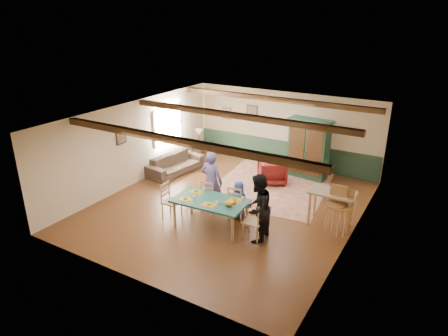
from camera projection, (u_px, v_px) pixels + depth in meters
The scene contains 35 objects.
floor at pixel (229, 206), 11.68m from camera, with size 8.00×8.00×0.00m, color #4F2A16.
wall_back at pixel (284, 129), 14.39m from camera, with size 7.00×0.02×2.70m, color beige.
wall_left at pixel (135, 143), 12.84m from camera, with size 0.02×8.00×2.70m, color beige.
wall_right at pixel (356, 189), 9.53m from camera, with size 0.02×8.00×2.70m, color beige.
ceiling at pixel (229, 115), 10.69m from camera, with size 7.00×8.00×0.02m, color white.
wainscot_back at pixel (283, 153), 14.70m from camera, with size 6.95×0.03×0.90m, color #203B2B.
ceiling_beam_front at pixel (178, 141), 8.88m from camera, with size 6.95×0.16×0.16m, color #301D0D.
ceiling_beam_mid at pixel (236, 116), 11.05m from camera, with size 6.95×0.16×0.16m, color #301D0D.
ceiling_beam_back at pixel (274, 99), 13.13m from camera, with size 6.95×0.16×0.16m, color #301D0D.
window_left at pixel (168, 125), 14.12m from camera, with size 0.06×1.60×1.30m, color white, non-canonical shape.
picture_left_wall at pixel (121, 136), 12.20m from camera, with size 0.04×0.42×0.52m, color gray, non-canonical shape.
picture_back_a at pixel (252, 113), 14.82m from camera, with size 0.45×0.04×0.55m, color gray, non-canonical shape.
picture_back_b at pixel (226, 113), 15.39m from camera, with size 0.38×0.04×0.48m, color gray, non-canonical shape.
dining_table at pixel (211, 214), 10.36m from camera, with size 1.89×1.05×0.79m, color #1B554B, non-canonical shape.
dining_chair_far_left at pixel (210, 196), 11.13m from camera, with size 0.44×0.46×1.00m, color tan, non-canonical shape.
dining_chair_far_right at pixel (238, 202), 10.77m from camera, with size 0.44×0.46×1.00m, color tan, non-canonical shape.
dining_chair_end_left at pixel (172, 201), 10.84m from camera, with size 0.44×0.46×1.00m, color tan, non-canonical shape.
dining_chair_end_right at pixel (253, 221), 9.81m from camera, with size 0.44×0.46×1.00m, color tan, non-canonical shape.
person_man at pixel (212, 182), 11.05m from camera, with size 0.66×0.43×1.81m, color slate.
person_woman at pixel (258, 208), 9.64m from camera, with size 0.84×0.66×1.73m, color black.
person_child at pixel (239, 200), 10.83m from camera, with size 0.52×0.34×1.05m, color #27449C.
cat at pixel (229, 203), 9.85m from camera, with size 0.38×0.15×0.19m, color orange, non-canonical shape.
place_setting_near_left at pixel (186, 198), 10.23m from camera, with size 0.42×0.31×0.11m, color gold, non-canonical shape.
place_setting_near_center at pixel (209, 203), 9.94m from camera, with size 0.42×0.31×0.11m, color gold, non-canonical shape.
place_setting_far_left at pixel (196, 190), 10.66m from camera, with size 0.42×0.31×0.11m, color gold, non-canonical shape.
place_setting_far_right at pixel (235, 199), 10.17m from camera, with size 0.42×0.31×0.11m, color gold, non-canonical shape.
area_rug at pixel (272, 185), 13.03m from camera, with size 3.41×4.05×0.01m, color beige.
armoire at pixel (309, 149), 13.34m from camera, with size 1.44×0.58×2.03m, color #17392A.
armchair at pixel (272, 171), 13.11m from camera, with size 0.86×0.88×0.80m, color #4A0E11.
sofa at pixel (175, 164), 14.01m from camera, with size 2.17×0.85×0.63m, color #382C23.
end_table at pixel (199, 150), 15.44m from camera, with size 0.48×0.48×0.59m, color #301D0D, non-canonical shape.
table_lamp at pixel (199, 136), 15.23m from camera, with size 0.30×0.30×0.54m, color tan, non-canonical shape.
counter_table at pixel (331, 209), 10.45m from camera, with size 1.16×0.67×0.96m, color beige, non-canonical shape.
bar_stool_left at pixel (334, 211), 10.01m from camera, with size 0.45×0.49×1.27m, color #A06D3E, non-canonical shape.
bar_stool_right at pixel (342, 213), 9.99m from camera, with size 0.42×0.46×1.19m, color #A06D3E, non-canonical shape.
Camera 1 is at (5.21, -9.08, 5.29)m, focal length 32.00 mm.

